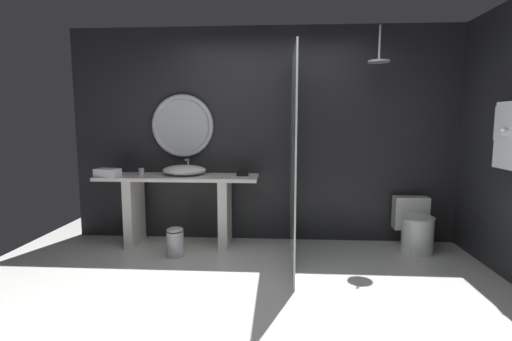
# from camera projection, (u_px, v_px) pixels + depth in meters

# --- Properties ---
(ground_plane) EXTENTS (5.76, 5.76, 0.00)m
(ground_plane) POSITION_uv_depth(u_px,v_px,m) (256.00, 310.00, 3.03)
(ground_plane) COLOR silver
(back_wall_panel) EXTENTS (4.80, 0.10, 2.60)m
(back_wall_panel) POSITION_uv_depth(u_px,v_px,m) (266.00, 135.00, 4.74)
(back_wall_panel) COLOR #232326
(back_wall_panel) RESTS_ON ground_plane
(vanity_counter) EXTENTS (1.88, 0.53, 0.84)m
(vanity_counter) POSITION_uv_depth(u_px,v_px,m) (179.00, 200.00, 4.57)
(vanity_counter) COLOR silver
(vanity_counter) RESTS_ON ground_plane
(vessel_sink) EXTENTS (0.52, 0.42, 0.18)m
(vessel_sink) POSITION_uv_depth(u_px,v_px,m) (184.00, 170.00, 4.54)
(vessel_sink) COLOR white
(vessel_sink) RESTS_ON vanity_counter
(tumbler_cup) EXTENTS (0.06, 0.06, 0.08)m
(tumbler_cup) POSITION_uv_depth(u_px,v_px,m) (141.00, 171.00, 4.58)
(tumbler_cup) COLOR silver
(tumbler_cup) RESTS_ON vanity_counter
(tissue_box) EXTENTS (0.13, 0.13, 0.07)m
(tissue_box) POSITION_uv_depth(u_px,v_px,m) (243.00, 173.00, 4.52)
(tissue_box) COLOR black
(tissue_box) RESTS_ON vanity_counter
(round_wall_mirror) EXTENTS (0.77, 0.06, 0.77)m
(round_wall_mirror) POSITION_uv_depth(u_px,v_px,m) (183.00, 126.00, 4.70)
(round_wall_mirror) COLOR #B7B7BC
(shower_glass_panel) EXTENTS (0.02, 1.50, 2.15)m
(shower_glass_panel) POSITION_uv_depth(u_px,v_px,m) (293.00, 160.00, 3.96)
(shower_glass_panel) COLOR silver
(shower_glass_panel) RESTS_ON ground_plane
(rain_shower_head) EXTENTS (0.23, 0.23, 0.39)m
(rain_shower_head) POSITION_uv_depth(u_px,v_px,m) (379.00, 58.00, 4.16)
(rain_shower_head) COLOR #B7B7BC
(toilet) EXTENTS (0.39, 0.54, 0.59)m
(toilet) POSITION_uv_depth(u_px,v_px,m) (415.00, 226.00, 4.41)
(toilet) COLOR white
(toilet) RESTS_ON ground_plane
(waste_bin) EXTENTS (0.19, 0.19, 0.33)m
(waste_bin) POSITION_uv_depth(u_px,v_px,m) (175.00, 242.00, 4.21)
(waste_bin) COLOR #B7B7BC
(waste_bin) RESTS_ON ground_plane
(folded_hand_towel) EXTENTS (0.30, 0.23, 0.09)m
(folded_hand_towel) POSITION_uv_depth(u_px,v_px,m) (108.00, 173.00, 4.41)
(folded_hand_towel) COLOR white
(folded_hand_towel) RESTS_ON vanity_counter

